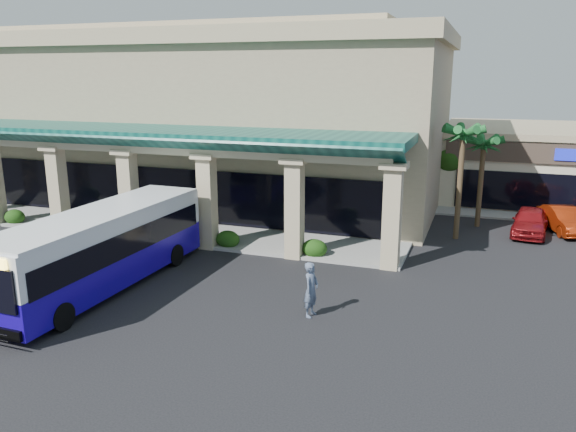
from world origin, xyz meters
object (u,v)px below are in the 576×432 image
at_px(transit_bus, 103,250).
at_px(pedestrian, 311,289).
at_px(car_silver, 530,221).
at_px(car_white, 564,220).

relative_size(transit_bus, pedestrian, 5.71).
bearing_deg(transit_bus, car_silver, 41.68).
bearing_deg(pedestrian, transit_bus, 99.49).
relative_size(pedestrian, car_white, 0.48).
xyz_separation_m(transit_bus, car_white, (18.43, 15.30, -0.90)).
distance_m(pedestrian, car_silver, 16.09).
relative_size(transit_bus, car_white, 2.72).
height_order(pedestrian, car_white, pedestrian).
xyz_separation_m(pedestrian, car_white, (9.77, 15.14, -0.31)).
bearing_deg(car_white, pedestrian, -139.90).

